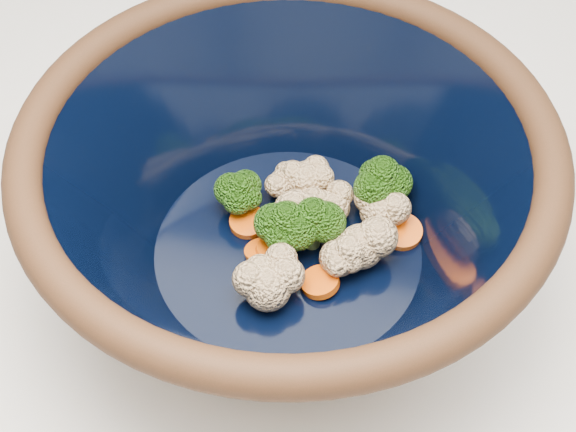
# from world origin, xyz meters

# --- Properties ---
(mixing_bowl) EXTENTS (0.37, 0.37, 0.16)m
(mixing_bowl) POSITION_xyz_m (-0.12, -0.04, 0.99)
(mixing_bowl) COLOR black
(mixing_bowl) RESTS_ON counter
(vegetable_pile) EXTENTS (0.16, 0.15, 0.05)m
(vegetable_pile) POSITION_xyz_m (-0.10, -0.03, 0.96)
(vegetable_pile) COLOR #608442
(vegetable_pile) RESTS_ON mixing_bowl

